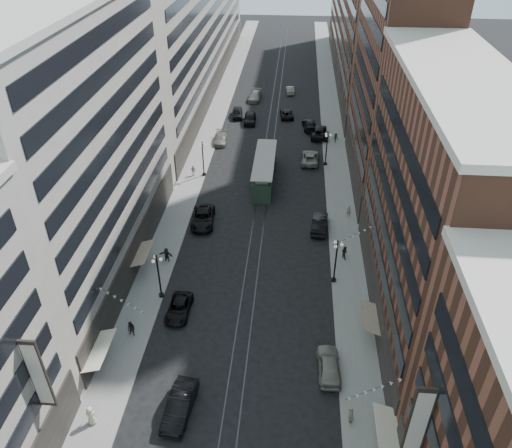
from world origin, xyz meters
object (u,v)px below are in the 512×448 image
(lamppost_se_mid, at_px, (327,147))
(car_extra_0, at_px, (287,114))
(pedestrian_9, at_px, (336,138))
(car_2, at_px, (179,308))
(pedestrian_4, at_px, (351,415))
(lamppost_sw_far, at_px, (159,275))
(car_8, at_px, (220,139))
(car_7, at_px, (203,218))
(car_9, at_px, (237,113))
(car_14, at_px, (290,90))
(lamppost_sw_mid, at_px, (203,158))
(car_13, at_px, (250,118))
(pedestrian_8, at_px, (348,211))
(car_12, at_px, (309,124))
(pedestrian_6, at_px, (193,170))
(lamppost_se_far, at_px, (336,260))
(car_4, at_px, (329,365))
(car_11, at_px, (310,157))
(pedestrian_5, at_px, (166,255))
(car_5, at_px, (180,405))
(car_extra_1, at_px, (255,96))
(car_10, at_px, (319,224))
(pedestrian_7, at_px, (344,252))
(streetcar, at_px, (264,171))
(pedestrian_2, at_px, (131,329))
(car_extra_2, at_px, (319,132))
(pedestrian_1, at_px, (91,415))

(lamppost_se_mid, height_order, car_extra_0, lamppost_se_mid)
(pedestrian_9, bearing_deg, lamppost_se_mid, -115.42)
(car_2, relative_size, pedestrian_4, 2.85)
(lamppost_sw_far, xyz_separation_m, car_8, (0.80, 38.98, -2.36))
(car_2, relative_size, car_7, 0.79)
(car_9, height_order, car_14, car_9)
(car_2, bearing_deg, pedestrian_4, -33.33)
(lamppost_sw_mid, bearing_deg, car_13, 76.60)
(pedestrian_8, bearing_deg, car_12, -87.35)
(car_7, relative_size, car_13, 1.16)
(pedestrian_6, bearing_deg, lamppost_se_far, 122.67)
(lamppost_sw_far, bearing_deg, car_4, -25.98)
(car_11, xyz_separation_m, pedestrian_5, (-16.80, -26.95, 0.24))
(lamppost_sw_far, relative_size, pedestrian_5, 3.13)
(car_5, height_order, car_extra_1, car_5)
(lamppost_se_far, height_order, car_7, lamppost_se_far)
(car_10, distance_m, pedestrian_9, 26.35)
(lamppost_se_far, xyz_separation_m, car_8, (-17.60, 34.98, -2.36))
(pedestrian_7, bearing_deg, streetcar, -7.49)
(pedestrian_2, relative_size, car_11, 0.30)
(car_11, bearing_deg, car_8, -18.71)
(car_extra_1, relative_size, car_extra_2, 0.90)
(car_5, relative_size, car_extra_1, 0.96)
(car_14, bearing_deg, car_7, 72.88)
(lamppost_sw_mid, distance_m, streetcar, 9.34)
(car_14, distance_m, pedestrian_6, 40.14)
(car_13, relative_size, car_extra_2, 0.84)
(car_extra_0, xyz_separation_m, car_extra_1, (-6.75, 8.76, 0.12))
(lamppost_sw_mid, relative_size, car_extra_1, 0.98)
(lamppost_sw_mid, distance_m, car_13, 21.79)
(car_extra_2, bearing_deg, streetcar, 61.45)
(pedestrian_1, relative_size, car_11, 0.33)
(car_8, bearing_deg, pedestrian_9, -0.43)
(lamppost_sw_mid, relative_size, pedestrian_9, 3.38)
(car_5, relative_size, car_extra_2, 0.86)
(car_4, xyz_separation_m, car_9, (-14.96, 59.15, -0.02))
(pedestrian_8, bearing_deg, car_2, 39.66)
(pedestrian_9, bearing_deg, car_12, 114.66)
(lamppost_sw_far, xyz_separation_m, car_11, (16.00, 32.97, -2.30))
(car_4, bearing_deg, car_12, -90.73)
(car_11, bearing_deg, car_4, 94.74)
(lamppost_se_mid, distance_m, pedestrian_4, 45.64)
(lamppost_sw_mid, height_order, car_extra_1, lamppost_sw_mid)
(car_extra_0, bearing_deg, streetcar, 78.10)
(lamppost_sw_far, height_order, car_9, lamppost_sw_far)
(pedestrian_4, relative_size, car_9, 0.35)
(pedestrian_7, bearing_deg, lamppost_se_far, 123.68)
(car_4, relative_size, car_14, 1.13)
(car_4, bearing_deg, pedestrian_7, -100.46)
(car_extra_1, bearing_deg, pedestrian_4, -74.91)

